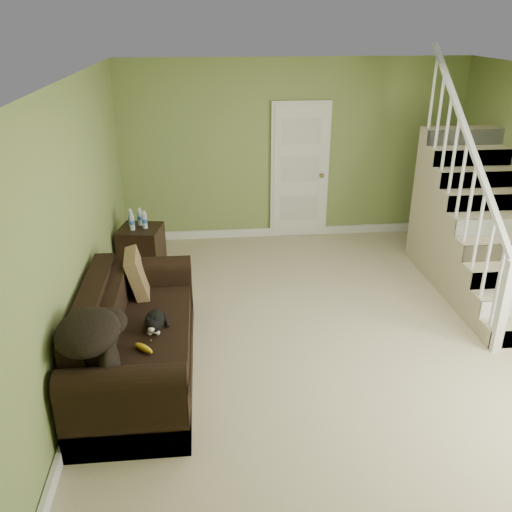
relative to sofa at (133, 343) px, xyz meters
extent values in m
cube|color=tan|center=(2.02, 0.66, -0.34)|extent=(5.00, 5.50, 0.01)
cube|color=white|center=(2.02, 0.66, 2.26)|extent=(5.00, 5.50, 0.01)
cube|color=olive|center=(2.02, 3.41, 0.96)|extent=(5.00, 0.04, 2.60)
cube|color=olive|center=(2.02, -2.09, 0.96)|extent=(5.00, 0.04, 2.60)
cube|color=olive|center=(-0.48, 0.66, 0.96)|extent=(0.04, 5.50, 2.60)
cube|color=white|center=(2.02, 3.38, -0.28)|extent=(5.00, 0.04, 0.12)
cube|color=white|center=(-0.45, 0.66, -0.28)|extent=(0.04, 5.50, 0.12)
cube|color=white|center=(2.12, 3.37, 0.67)|extent=(0.86, 0.05, 2.02)
cube|color=white|center=(2.12, 3.35, 0.66)|extent=(0.78, 0.04, 1.96)
sphere|color=olive|center=(2.44, 3.31, 0.61)|extent=(0.07, 0.07, 0.07)
cylinder|color=white|center=(3.57, 0.19, 0.31)|extent=(0.04, 0.04, 0.90)
cylinder|color=white|center=(3.57, 0.46, 0.51)|extent=(0.04, 0.04, 0.90)
cube|color=tan|center=(4.02, 0.73, -0.04)|extent=(1.00, 0.27, 0.60)
cylinder|color=white|center=(3.57, 0.73, 0.71)|extent=(0.04, 0.04, 0.90)
cube|color=tan|center=(4.02, 1.00, 0.06)|extent=(1.00, 0.27, 0.80)
cylinder|color=white|center=(3.57, 1.00, 0.91)|extent=(0.04, 0.04, 0.90)
cube|color=tan|center=(4.02, 1.27, 0.16)|extent=(1.00, 0.27, 1.00)
cylinder|color=white|center=(3.57, 1.27, 1.11)|extent=(0.04, 0.04, 0.90)
cube|color=tan|center=(4.02, 1.54, 0.26)|extent=(1.00, 0.27, 1.20)
cylinder|color=white|center=(3.57, 1.54, 1.31)|extent=(0.04, 0.04, 0.90)
cube|color=tan|center=(4.02, 1.81, 0.36)|extent=(1.00, 0.27, 1.40)
cylinder|color=white|center=(3.57, 1.81, 1.51)|extent=(0.04, 0.04, 0.90)
cube|color=tan|center=(4.02, 2.08, 0.46)|extent=(1.00, 0.27, 1.60)
cylinder|color=white|center=(3.57, 2.08, 1.71)|extent=(0.04, 0.04, 0.90)
cube|color=tan|center=(4.02, 2.35, 0.56)|extent=(1.00, 0.27, 1.80)
cylinder|color=white|center=(3.57, 2.35, 1.91)|extent=(0.04, 0.04, 0.90)
cube|color=white|center=(3.57, 0.04, 0.16)|extent=(0.09, 0.09, 1.00)
cube|color=white|center=(3.57, 1.27, 1.56)|extent=(0.06, 2.46, 1.84)
cube|color=black|center=(0.05, 0.00, -0.21)|extent=(0.96, 2.23, 0.25)
cube|color=black|center=(0.15, 0.00, 0.03)|extent=(0.73, 1.68, 0.22)
cube|color=black|center=(0.05, -0.99, -0.02)|extent=(0.96, 0.25, 0.63)
cube|color=black|center=(0.05, 0.99, -0.02)|extent=(0.96, 0.25, 0.63)
cylinder|color=black|center=(0.05, -0.99, 0.29)|extent=(0.96, 0.25, 0.25)
cylinder|color=black|center=(0.05, 0.99, 0.29)|extent=(0.96, 0.25, 0.25)
cube|color=black|center=(-0.33, 0.00, 0.23)|extent=(0.20, 1.72, 0.64)
cube|color=black|center=(-0.17, 0.00, 0.31)|extent=(0.14, 1.66, 0.36)
cube|color=black|center=(-0.14, 2.27, -0.03)|extent=(0.60, 0.60, 0.62)
cylinder|color=silver|center=(-0.22, 2.21, 0.38)|extent=(0.06, 0.06, 0.20)
cylinder|color=#2C53AB|center=(-0.22, 2.21, 0.38)|extent=(0.07, 0.07, 0.05)
cylinder|color=white|center=(-0.22, 2.21, 0.50)|extent=(0.03, 0.03, 0.03)
cylinder|color=silver|center=(-0.06, 2.25, 0.38)|extent=(0.06, 0.06, 0.20)
cylinder|color=#2C53AB|center=(-0.06, 2.25, 0.38)|extent=(0.07, 0.07, 0.05)
cylinder|color=white|center=(-0.06, 2.25, 0.50)|extent=(0.03, 0.03, 0.03)
cylinder|color=silver|center=(-0.14, 2.37, 0.38)|extent=(0.06, 0.06, 0.20)
cylinder|color=#2C53AB|center=(-0.14, 2.37, 0.38)|extent=(0.07, 0.07, 0.05)
cylinder|color=white|center=(-0.14, 2.37, 0.50)|extent=(0.03, 0.03, 0.03)
cylinder|color=silver|center=(-0.25, 2.35, 0.38)|extent=(0.06, 0.06, 0.20)
cylinder|color=#2C53AB|center=(-0.25, 2.35, 0.38)|extent=(0.07, 0.07, 0.05)
cylinder|color=white|center=(-0.25, 2.35, 0.50)|extent=(0.03, 0.03, 0.03)
ellipsoid|color=black|center=(0.21, 0.00, 0.22)|extent=(0.19, 0.32, 0.17)
ellipsoid|color=white|center=(0.21, -0.07, 0.19)|extent=(0.11, 0.14, 0.09)
sphere|color=black|center=(0.21, -0.16, 0.28)|extent=(0.12, 0.12, 0.11)
ellipsoid|color=white|center=(0.21, -0.21, 0.26)|extent=(0.06, 0.05, 0.05)
cone|color=black|center=(0.18, -0.15, 0.34)|extent=(0.04, 0.05, 0.05)
cone|color=black|center=(0.24, -0.15, 0.34)|extent=(0.04, 0.05, 0.05)
cylinder|color=black|center=(0.29, 0.12, 0.16)|extent=(0.08, 0.24, 0.03)
ellipsoid|color=yellow|center=(0.14, -0.36, 0.17)|extent=(0.19, 0.19, 0.06)
cube|color=#452D1B|center=(-0.01, 0.76, 0.33)|extent=(0.27, 0.50, 0.49)
ellipsoid|color=black|center=(-0.21, -0.71, 0.58)|extent=(0.50, 0.65, 0.26)
camera|label=1|loc=(0.71, -4.33, 2.76)|focal=38.00mm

